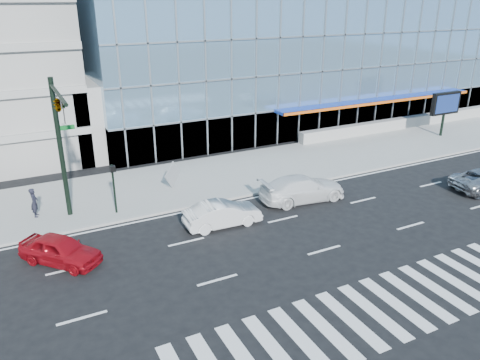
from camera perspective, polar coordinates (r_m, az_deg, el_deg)
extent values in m
plane|color=black|center=(27.46, 5.25, -4.78)|extent=(160.00, 160.00, 0.00)
cube|color=gray|center=(33.88, -1.89, 0.67)|extent=(120.00, 8.00, 0.15)
cube|color=#7BA8CD|center=(54.33, 3.55, 16.59)|extent=(42.00, 26.00, 15.00)
cube|color=gray|center=(40.46, -15.91, 7.66)|extent=(6.00, 8.00, 6.00)
cube|color=gray|center=(50.69, 21.76, 6.90)|extent=(30.00, 0.80, 1.00)
cylinder|color=black|center=(27.99, -21.02, 3.51)|extent=(0.28, 0.28, 8.00)
cylinder|color=black|center=(24.43, -21.31, 9.77)|extent=(0.18, 5.60, 0.18)
imported|color=black|center=(23.19, -20.69, 7.76)|extent=(0.18, 0.22, 1.10)
imported|color=black|center=(25.33, -21.35, 8.74)|extent=(0.48, 2.24, 0.90)
cube|color=#0C591E|center=(27.71, -20.43, 6.01)|extent=(0.90, 0.05, 0.25)
cylinder|color=black|center=(28.19, -15.09, -1.07)|extent=(0.12, 0.12, 3.00)
cube|color=black|center=(27.60, -15.28, 1.32)|extent=(0.30, 0.25, 0.35)
cylinder|color=black|center=(46.84, 23.41, 6.18)|extent=(0.24, 0.24, 2.00)
cube|color=black|center=(46.41, 23.78, 8.56)|extent=(3.20, 0.40, 2.00)
cube|color=#0C193F|center=(46.27, 23.98, 8.49)|extent=(2.80, 0.02, 1.60)
imported|color=white|center=(29.78, 7.62, -1.01)|extent=(5.74, 2.72, 1.62)
imported|color=silver|center=(26.34, -2.14, -4.15)|extent=(4.44, 1.70, 1.44)
imported|color=#9F0C15|center=(24.41, -21.07, -7.95)|extent=(4.01, 4.17, 1.41)
imported|color=black|center=(29.50, -23.78, -2.52)|extent=(0.53, 0.70, 1.75)
cube|color=gray|center=(31.40, -8.23, 0.65)|extent=(1.49, 1.15, 1.82)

